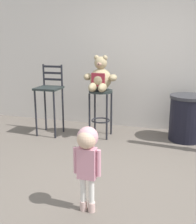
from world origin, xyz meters
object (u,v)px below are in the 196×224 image
object	(u,v)px
trash_bin	(187,118)
child_walking	(87,151)
bar_stool_with_teddy	(101,104)
bar_chair_empty	(50,93)
teddy_bear	(100,78)

from	to	relation	value
trash_bin	child_walking	bearing A→B (deg)	-110.88
bar_stool_with_teddy	trash_bin	xyz separation A→B (m)	(1.41, 0.24, -0.20)
child_walking	bar_chair_empty	distance (m)	2.45
bar_chair_empty	teddy_bear	bearing A→B (deg)	5.98
bar_stool_with_teddy	child_walking	world-z (taller)	child_walking
teddy_bear	trash_bin	xyz separation A→B (m)	(1.41, 0.26, -0.64)
teddy_bear	child_walking	distance (m)	2.21
bar_stool_with_teddy	child_walking	xyz separation A→B (m)	(0.50, -2.14, 0.04)
teddy_bear	trash_bin	world-z (taller)	teddy_bear
bar_stool_with_teddy	bar_chair_empty	size ratio (longest dim) A/B	0.67
teddy_bear	bar_stool_with_teddy	bearing A→B (deg)	90.00
trash_bin	bar_chair_empty	world-z (taller)	bar_chair_empty
trash_bin	bar_chair_empty	bearing A→B (deg)	-171.14
teddy_bear	child_walking	size ratio (longest dim) A/B	0.67
bar_stool_with_teddy	teddy_bear	distance (m)	0.44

